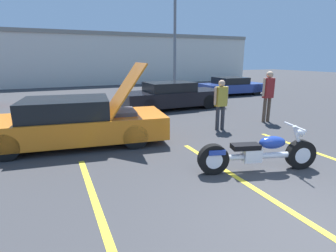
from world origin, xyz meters
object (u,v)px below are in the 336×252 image
(motorcycle, at_px, (258,153))
(parked_car_mid_row, at_px, (172,96))
(parked_car_right_row, at_px, (232,86))
(spectator_near_motorcycle, at_px, (221,101))
(light_pole, at_px, (176,16))
(spectator_by_show_car, at_px, (268,92))
(show_car_hood_open, at_px, (75,122))

(motorcycle, relative_size, parked_car_mid_row, 0.53)
(parked_car_right_row, xyz_separation_m, spectator_near_motorcycle, (-5.64, -6.76, 0.41))
(light_pole, bearing_deg, motorcycle, -108.34)
(spectator_near_motorcycle, relative_size, spectator_by_show_car, 0.88)
(light_pole, height_order, motorcycle, light_pole)
(show_car_hood_open, bearing_deg, spectator_near_motorcycle, 3.33)
(parked_car_mid_row, distance_m, spectator_near_motorcycle, 4.04)
(spectator_near_motorcycle, bearing_deg, show_car_hood_open, 175.33)
(parked_car_right_row, bearing_deg, spectator_by_show_car, -115.81)
(parked_car_right_row, relative_size, spectator_by_show_car, 2.23)
(show_car_hood_open, relative_size, parked_car_right_row, 1.22)
(parked_car_right_row, distance_m, spectator_near_motorcycle, 8.81)
(parked_car_right_row, bearing_deg, light_pole, 140.79)
(spectator_near_motorcycle, height_order, spectator_by_show_car, spectator_by_show_car)
(motorcycle, height_order, parked_car_mid_row, parked_car_mid_row)
(motorcycle, bearing_deg, show_car_hood_open, 149.59)
(light_pole, height_order, spectator_by_show_car, light_pole)
(spectator_by_show_car, bearing_deg, parked_car_right_row, 62.03)
(parked_car_right_row, bearing_deg, parked_car_mid_row, -151.23)
(parked_car_mid_row, bearing_deg, light_pole, 62.23)
(parked_car_mid_row, distance_m, parked_car_right_row, 6.11)
(parked_car_right_row, distance_m, spectator_by_show_car, 7.45)
(motorcycle, xyz_separation_m, parked_car_right_row, (6.83, 9.76, 0.16))
(show_car_hood_open, relative_size, spectator_near_motorcycle, 3.09)
(motorcycle, height_order, parked_car_right_row, parked_car_right_row)
(show_car_hood_open, relative_size, spectator_by_show_car, 2.72)
(light_pole, xyz_separation_m, parked_car_mid_row, (-2.68, -5.19, -4.27))
(show_car_hood_open, xyz_separation_m, spectator_by_show_car, (6.56, -0.16, 0.49))
(light_pole, distance_m, show_car_hood_open, 12.21)
(spectator_near_motorcycle, distance_m, spectator_by_show_car, 2.17)
(spectator_near_motorcycle, bearing_deg, light_pole, 72.74)
(motorcycle, height_order, show_car_hood_open, show_car_hood_open)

